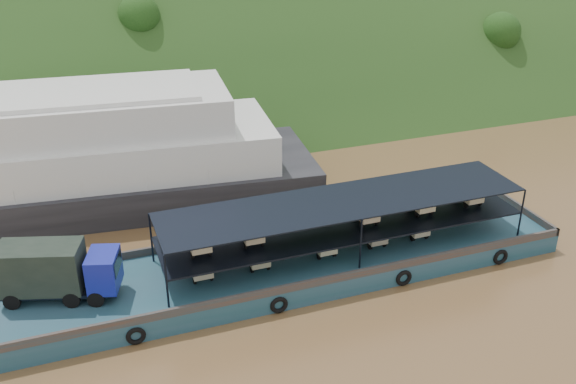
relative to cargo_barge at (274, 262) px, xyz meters
name	(u,v)px	position (x,y,z in m)	size (l,w,h in m)	color
ground	(331,249)	(4.71, 1.91, -1.10)	(160.00, 160.00, 0.00)	brown
hillside	(205,97)	(4.71, 37.91, -1.10)	(140.00, 28.00, 28.00)	#1A3613
cargo_barge	(274,262)	(0.00, 0.00, 0.00)	(35.00, 7.18, 4.54)	#15414C
passenger_ferry	(21,161)	(-14.25, 15.40, 2.71)	(44.31, 15.18, 8.80)	black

